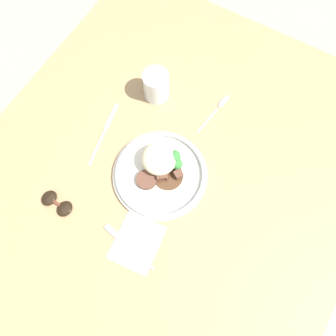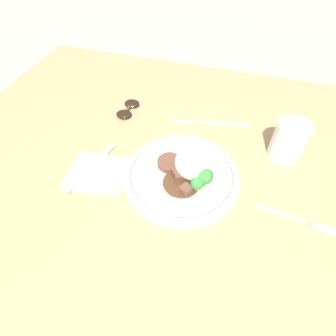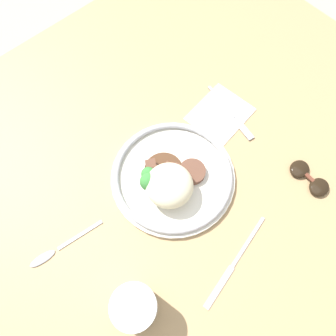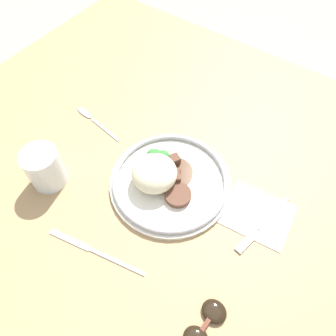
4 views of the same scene
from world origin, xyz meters
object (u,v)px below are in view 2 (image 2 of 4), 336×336
(sunglasses, at_px, (128,109))
(spoon, at_px, (313,225))
(plate, at_px, (187,172))
(fork, at_px, (96,162))
(juice_glass, at_px, (288,142))
(knife, at_px, (213,123))

(sunglasses, bearing_deg, spoon, -23.23)
(plate, relative_size, spoon, 1.66)
(plate, xyz_separation_m, sunglasses, (-0.23, 0.20, -0.01))
(plate, xyz_separation_m, spoon, (0.28, -0.05, -0.02))
(plate, distance_m, fork, 0.23)
(juice_glass, relative_size, knife, 0.44)
(plate, distance_m, sunglasses, 0.31)
(fork, bearing_deg, knife, -36.33)
(fork, xyz_separation_m, sunglasses, (-0.01, 0.22, 0.00))
(knife, xyz_separation_m, spoon, (0.26, -0.26, 0.00))
(plate, xyz_separation_m, juice_glass, (0.22, 0.15, 0.02))
(plate, relative_size, fork, 1.56)
(fork, xyz_separation_m, spoon, (0.51, -0.03, -0.00))
(knife, distance_m, sunglasses, 0.26)
(sunglasses, bearing_deg, knife, 5.86)
(plate, relative_size, juice_glass, 2.86)
(juice_glass, xyz_separation_m, sunglasses, (-0.45, 0.05, -0.04))
(juice_glass, bearing_deg, fork, -159.50)
(sunglasses, bearing_deg, plate, -38.32)
(sunglasses, bearing_deg, juice_glass, -4.22)
(spoon, bearing_deg, knife, 142.41)
(fork, bearing_deg, plate, -74.40)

